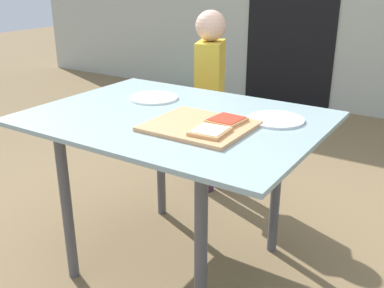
{
  "coord_description": "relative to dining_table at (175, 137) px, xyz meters",
  "views": [
    {
      "loc": [
        1.01,
        -1.45,
        1.28
      ],
      "look_at": [
        0.08,
        0.0,
        0.61
      ],
      "focal_mm": 41.91,
      "sensor_mm": 36.0,
      "label": 1
    }
  ],
  "objects": [
    {
      "name": "ground_plane",
      "position": [
        0.0,
        0.0,
        -0.63
      ],
      "size": [
        16.0,
        16.0,
        0.0
      ],
      "primitive_type": "plane",
      "color": "olive"
    },
    {
      "name": "dining_table",
      "position": [
        0.0,
        0.0,
        0.0
      ],
      "size": [
        1.19,
        0.89,
        0.72
      ],
      "color": "#8DA7AA",
      "rests_on": "ground"
    },
    {
      "name": "plate_white_left",
      "position": [
        -0.23,
        0.16,
        0.1
      ],
      "size": [
        0.23,
        0.23,
        0.01
      ],
      "primitive_type": "cylinder",
      "color": "white",
      "rests_on": "dining_table"
    },
    {
      "name": "pizza_slice_far_right",
      "position": [
        0.24,
        -0.0,
        0.12
      ],
      "size": [
        0.13,
        0.14,
        0.02
      ],
      "color": "tan",
      "rests_on": "cutting_board"
    },
    {
      "name": "cutting_board",
      "position": [
        0.17,
        -0.08,
        0.1
      ],
      "size": [
        0.38,
        0.33,
        0.02
      ],
      "primitive_type": "cube",
      "color": "tan",
      "rests_on": "dining_table"
    },
    {
      "name": "pizza_slice_near_right",
      "position": [
        0.25,
        -0.14,
        0.12
      ],
      "size": [
        0.13,
        0.14,
        0.02
      ],
      "color": "tan",
      "rests_on": "cutting_board"
    },
    {
      "name": "house_door",
      "position": [
        -0.59,
        2.83,
        0.37
      ],
      "size": [
        0.9,
        0.02,
        2.0
      ],
      "primitive_type": "cube",
      "color": "black",
      "rests_on": "ground"
    },
    {
      "name": "plate_white_right",
      "position": [
        0.37,
        0.16,
        0.1
      ],
      "size": [
        0.23,
        0.23,
        0.01
      ],
      "primitive_type": "cylinder",
      "color": "white",
      "rests_on": "dining_table"
    },
    {
      "name": "child_left",
      "position": [
        -0.29,
        0.77,
        -0.0
      ],
      "size": [
        0.22,
        0.27,
        1.08
      ],
      "color": "#472842",
      "rests_on": "ground"
    },
    {
      "name": "garden_hose_coil",
      "position": [
        -1.82,
        2.56,
        -0.61
      ],
      "size": [
        0.39,
        0.39,
        0.03
      ],
      "primitive_type": "cylinder",
      "color": "#299156",
      "rests_on": "ground"
    }
  ]
}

